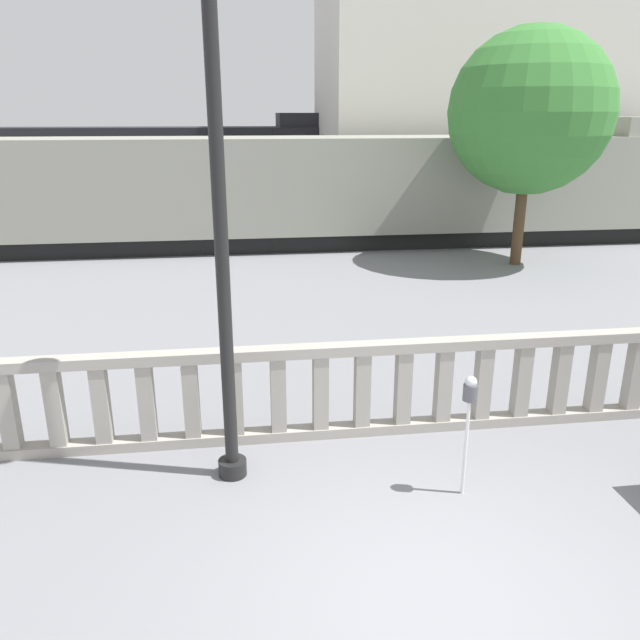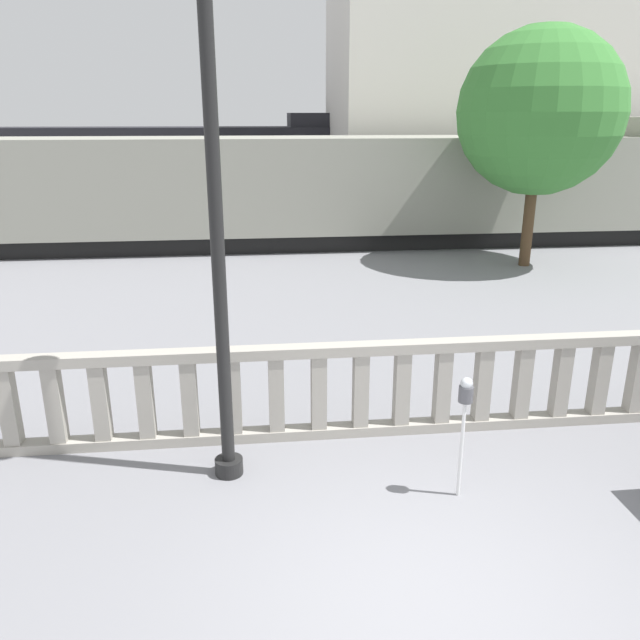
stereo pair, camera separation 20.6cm
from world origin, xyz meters
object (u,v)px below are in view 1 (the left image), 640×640
Objects in this scene: train_far at (111,167)px; lamppost at (219,192)px; parking_meter at (469,401)px; tree_left at (530,112)px; train_near at (302,190)px.

lamppost is at bearing -77.03° from train_far.
parking_meter is 12.67m from tree_left.
lamppost is 0.27× the size of train_far.
train_far is at bearing 108.50° from parking_meter.
train_near is 4.20× the size of tree_left.
train_far is (-7.92, 23.66, 0.73)m from parking_meter.
train_near is at bearing 80.38° from lamppost.
train_near reaches higher than parking_meter.
lamppost reaches higher than train_near.
tree_left reaches higher than parking_meter.
lamppost is 14.06m from train_near.
lamppost is at bearing -99.62° from train_near.
tree_left is (5.90, -3.57, 2.40)m from train_near.
train_far reaches higher than parking_meter.
parking_meter is at bearing -15.90° from lamppost.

